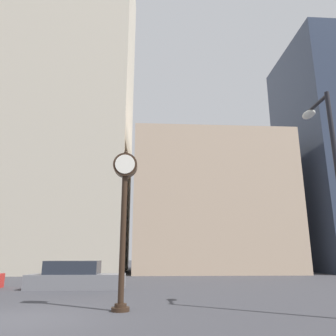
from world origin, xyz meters
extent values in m
plane|color=#38383D|center=(0.00, 0.00, 0.00)|extent=(200.00, 200.00, 0.00)
cube|color=#BCB29E|center=(-6.76, 24.00, 17.83)|extent=(15.67, 12.00, 35.66)
cube|color=tan|center=(9.45, 24.00, 6.54)|extent=(14.92, 12.00, 13.08)
cylinder|color=black|center=(2.49, 1.12, 0.06)|extent=(0.54, 0.54, 0.12)
cylinder|color=black|center=(2.49, 1.12, 0.17)|extent=(0.36, 0.36, 0.10)
cylinder|color=black|center=(2.49, 1.12, 2.16)|extent=(0.18, 0.18, 3.88)
cylinder|color=black|center=(2.49, 1.12, 4.49)|extent=(0.78, 0.35, 0.78)
cylinder|color=white|center=(2.49, 0.94, 4.49)|extent=(0.64, 0.02, 0.64)
cylinder|color=white|center=(2.49, 1.31, 4.49)|extent=(0.64, 0.02, 0.64)
sphere|color=black|center=(2.49, 1.12, 4.95)|extent=(0.12, 0.12, 0.12)
cube|color=slate|center=(-0.23, 7.98, 0.35)|extent=(4.74, 1.78, 0.70)
cube|color=#232833|center=(-0.46, 7.98, 1.02)|extent=(2.62, 1.54, 0.64)
cylinder|color=black|center=(8.69, -0.01, 6.36)|extent=(0.11, 1.20, 0.11)
ellipsoid|color=silver|center=(8.69, 0.59, 6.26)|extent=(0.36, 0.60, 0.24)
camera|label=1|loc=(3.27, -9.42, 1.62)|focal=35.00mm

